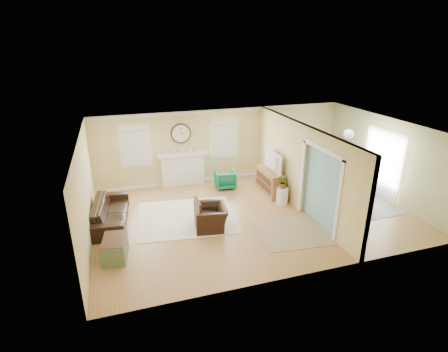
{
  "coord_description": "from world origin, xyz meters",
  "views": [
    {
      "loc": [
        -3.61,
        -8.55,
        4.82
      ],
      "look_at": [
        -0.8,
        0.3,
        1.2
      ],
      "focal_mm": 28.0,
      "sensor_mm": 36.0,
      "label": 1
    }
  ],
  "objects": [
    {
      "name": "tv",
      "position": [
        1.11,
        1.3,
        1.12
      ],
      "size": [
        0.18,
        1.13,
        0.65
      ],
      "primitive_type": "imported",
      "rotation": [
        0.0,
        0.0,
        1.6
      ],
      "color": "black",
      "rests_on": "credenza"
    },
    {
      "name": "dining_chair_n",
      "position": [
        3.04,
        1.22,
        0.6
      ],
      "size": [
        0.55,
        0.55,
        1.02
      ],
      "color": "gray",
      "rests_on": "floor"
    },
    {
      "name": "floor",
      "position": [
        0.0,
        0.0,
        0.0
      ],
      "size": [
        9.0,
        9.0,
        0.0
      ],
      "primitive_type": "plane",
      "color": "olive",
      "rests_on": "ground"
    },
    {
      "name": "wall_left",
      "position": [
        -4.5,
        0.0,
        1.3
      ],
      "size": [
        0.02,
        6.0,
        2.6
      ],
      "primitive_type": "cube",
      "color": "tan",
      "rests_on": "ground"
    },
    {
      "name": "sofa",
      "position": [
        -4.0,
        0.75,
        0.33
      ],
      "size": [
        1.12,
        2.33,
        0.66
      ],
      "primitive_type": "imported",
      "rotation": [
        0.0,
        0.0,
        1.46
      ],
      "color": "black",
      "rests_on": "floor"
    },
    {
      "name": "wall_right",
      "position": [
        4.5,
        0.0,
        1.3
      ],
      "size": [
        0.02,
        6.0,
        2.6
      ],
      "primitive_type": "cube",
      "color": "tan",
      "rests_on": "ground"
    },
    {
      "name": "green_chair",
      "position": [
        -0.16,
        2.18,
        0.31
      ],
      "size": [
        0.74,
        0.76,
        0.63
      ],
      "primitive_type": "imported",
      "rotation": [
        0.0,
        0.0,
        3.03
      ],
      "color": "#146253",
      "rests_on": "floor"
    },
    {
      "name": "pendant",
      "position": [
        3.0,
        0.0,
        2.2
      ],
      "size": [
        0.3,
        0.3,
        0.55
      ],
      "color": "gold",
      "rests_on": "ceiling"
    },
    {
      "name": "wall_back",
      "position": [
        0.0,
        3.0,
        1.3
      ],
      "size": [
        9.0,
        0.02,
        2.6
      ],
      "primitive_type": "cube",
      "color": "tan",
      "rests_on": "ground"
    },
    {
      "name": "wall_front",
      "position": [
        0.0,
        -3.0,
        1.3
      ],
      "size": [
        9.0,
        0.02,
        2.6
      ],
      "primitive_type": "cube",
      "color": "tan",
      "rests_on": "ground"
    },
    {
      "name": "dining_chair_s",
      "position": [
        3.08,
        -0.88,
        0.58
      ],
      "size": [
        0.51,
        0.51,
        0.99
      ],
      "color": "gray",
      "rests_on": "floor"
    },
    {
      "name": "rug_jute",
      "position": [
        0.69,
        -1.31,
        0.01
      ],
      "size": [
        2.17,
        1.84,
        0.01
      ],
      "primitive_type": "cube",
      "rotation": [
        0.0,
        0.0,
        -0.1
      ],
      "color": "tan",
      "rests_on": "floor"
    },
    {
      "name": "dining_chair_e",
      "position": [
        3.71,
        0.12,
        0.55
      ],
      "size": [
        0.45,
        0.45,
        0.94
      ],
      "color": "gray",
      "rests_on": "floor"
    },
    {
      "name": "dining_chair_w",
      "position": [
        2.36,
        0.15,
        0.58
      ],
      "size": [
        0.44,
        0.44,
        0.98
      ],
      "color": "white",
      "rests_on": "floor"
    },
    {
      "name": "dining_table",
      "position": [
        3.07,
        0.2,
        0.33
      ],
      "size": [
        1.4,
        2.04,
        0.66
      ],
      "primitive_type": "imported",
      "rotation": [
        0.0,
        0.0,
        1.37
      ],
      "color": "#492713",
      "rests_on": "floor"
    },
    {
      "name": "rug_cream",
      "position": [
        -1.93,
        0.4,
        0.01
      ],
      "size": [
        3.06,
        2.73,
        0.01
      ],
      "primitive_type": "cube",
      "rotation": [
        0.0,
        0.0,
        -0.12
      ],
      "color": "beige",
      "rests_on": "floor"
    },
    {
      "name": "rug_grey",
      "position": [
        3.07,
        0.2,
        0.01
      ],
      "size": [
        2.55,
        3.19,
        0.01
      ],
      "primitive_type": "cube",
      "color": "gray",
      "rests_on": "floor"
    },
    {
      "name": "eames_chair",
      "position": [
        -1.39,
        -0.36,
        0.32
      ],
      "size": [
        0.99,
        1.1,
        0.63
      ],
      "primitive_type": "imported",
      "rotation": [
        0.0,
        0.0,
        -1.73
      ],
      "color": "black",
      "rests_on": "floor"
    },
    {
      "name": "window_right",
      "position": [
        0.05,
        2.95,
        1.66
      ],
      "size": [
        1.05,
        0.13,
        1.42
      ],
      "color": "white",
      "rests_on": "wall_back"
    },
    {
      "name": "wall_clock",
      "position": [
        -1.5,
        2.97,
        1.85
      ],
      "size": [
        0.7,
        0.07,
        0.7
      ],
      "color": "#492713",
      "rests_on": "wall_back"
    },
    {
      "name": "partition",
      "position": [
        1.51,
        0.28,
        1.36
      ],
      "size": [
        0.17,
        6.0,
        2.6
      ],
      "color": "tan",
      "rests_on": "ground"
    },
    {
      "name": "credenza",
      "position": [
        1.13,
        1.3,
        0.4
      ],
      "size": [
        0.47,
        1.37,
        0.8
      ],
      "color": "#8D6039",
      "rests_on": "floor"
    },
    {
      "name": "fireplace",
      "position": [
        -1.5,
        2.88,
        0.6
      ],
      "size": [
        1.7,
        0.3,
        1.17
      ],
      "color": "white",
      "rests_on": "ground"
    },
    {
      "name": "ceiling",
      "position": [
        0.0,
        0.0,
        2.6
      ],
      "size": [
        9.0,
        6.0,
        0.02
      ],
      "primitive_type": "cube",
      "color": "white",
      "rests_on": "wall_back"
    },
    {
      "name": "trunk",
      "position": [
        -3.93,
        -1.07,
        0.25
      ],
      "size": [
        0.65,
        0.93,
        0.5
      ],
      "color": "#5D7159",
      "rests_on": "floor"
    },
    {
      "name": "french_doors",
      "position": [
        4.45,
        0.0,
        1.1
      ],
      "size": [
        0.06,
        1.7,
        2.2
      ],
      "color": "white",
      "rests_on": "ground"
    },
    {
      "name": "potted_plant",
      "position": [
        1.16,
        0.41,
        0.73
      ],
      "size": [
        0.41,
        0.45,
        0.42
      ],
      "primitive_type": "imported",
      "rotation": [
        0.0,
        0.0,
        4.99
      ],
      "color": "#337F33",
      "rests_on": "garden_stool"
    },
    {
      "name": "window_left",
      "position": [
        -3.05,
        2.95,
        1.66
      ],
      "size": [
        1.05,
        0.13,
        1.42
      ],
      "color": "white",
      "rests_on": "wall_back"
    },
    {
      "name": "garden_stool",
      "position": [
        1.16,
        0.41,
        0.26
      ],
      "size": [
        0.36,
        0.36,
        0.52
      ],
      "primitive_type": "cylinder",
      "color": "white",
      "rests_on": "floor"
    }
  ]
}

